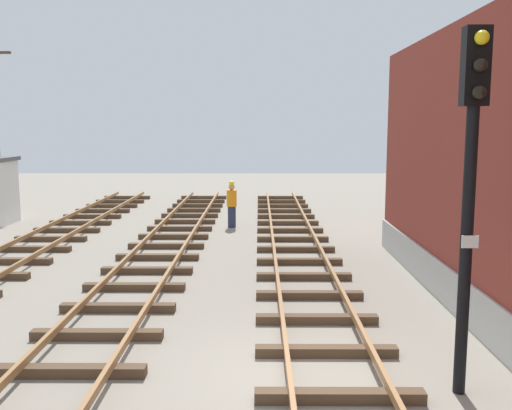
% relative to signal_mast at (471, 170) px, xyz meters
% --- Properties ---
extents(ground_plane, '(80.00, 80.00, 0.00)m').
position_rel_signal_mast_xyz_m(ground_plane, '(-2.41, 0.53, -3.39)').
color(ground_plane, gray).
extents(track_near_building, '(2.50, 46.73, 0.32)m').
position_rel_signal_mast_xyz_m(track_near_building, '(-1.86, 0.53, -3.25)').
color(track_near_building, '#4C3826').
rests_on(track_near_building, ground).
extents(track_centre, '(2.50, 46.73, 0.32)m').
position_rel_signal_mast_xyz_m(track_centre, '(-6.11, 0.53, -3.26)').
color(track_centre, '#4C3826').
rests_on(track_centre, ground).
extents(signal_mast, '(0.36, 0.40, 5.39)m').
position_rel_signal_mast_xyz_m(signal_mast, '(0.00, 0.00, 0.00)').
color(signal_mast, black).
rests_on(signal_mast, ground).
extents(track_worker_foreground, '(0.40, 0.40, 1.87)m').
position_rel_signal_mast_xyz_m(track_worker_foreground, '(-4.13, 14.21, -2.46)').
color(track_worker_foreground, '#262D4C').
rests_on(track_worker_foreground, ground).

